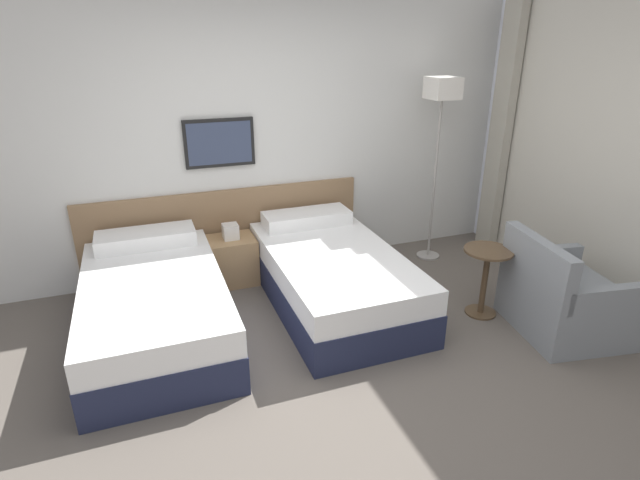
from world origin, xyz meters
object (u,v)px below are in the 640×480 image
bed_near_door (155,305)px  bed_near_window (333,276)px  nightstand (233,259)px  floor_lamp (441,105)px  side_table (486,270)px  armchair (563,301)px

bed_near_door → bed_near_window: 1.49m
nightstand → bed_near_window: bearing=-43.4°
floor_lamp → side_table: 1.69m
bed_near_door → bed_near_window: same height
nightstand → side_table: side_table is taller
bed_near_window → nightstand: bearing=136.6°
floor_lamp → side_table: floor_lamp is taller
nightstand → floor_lamp: floor_lamp is taller
bed_near_door → armchair: bearing=-19.1°
bed_near_door → side_table: bed_near_door is taller
bed_near_window → side_table: (1.11, -0.63, 0.15)m
bed_near_door → armchair: (3.04, -1.05, 0.00)m
bed_near_door → armchair: size_ratio=2.02×
bed_near_window → armchair: (1.55, -1.05, 0.00)m
bed_near_door → armchair: 3.21m
bed_near_window → nightstand: 1.03m
bed_near_window → floor_lamp: bearing=22.9°
armchair → side_table: bearing=54.9°
floor_lamp → bed_near_window: bearing=-157.1°
bed_near_window → floor_lamp: 1.96m
floor_lamp → side_table: bearing=-100.3°
armchair → bed_near_door: bearing=80.6°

